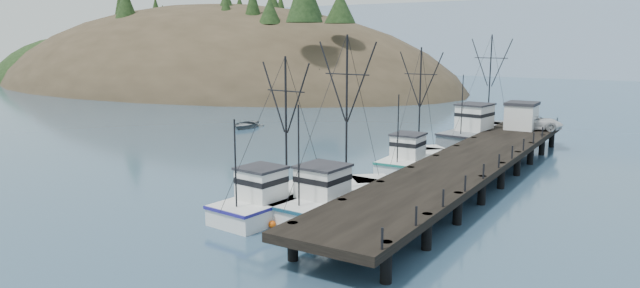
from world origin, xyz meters
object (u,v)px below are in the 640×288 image
(trawler_near, at_px, (337,197))
(pickup_truck, at_px, (533,122))
(pier, at_px, (468,163))
(trawler_mid, at_px, (277,200))
(trawler_far, at_px, (414,159))
(motorboat, at_px, (245,128))
(pier_shed, at_px, (521,115))
(work_vessel, at_px, (482,134))

(trawler_near, distance_m, pickup_truck, 29.91)
(pier, relative_size, trawler_near, 3.75)
(trawler_near, relative_size, pickup_truck, 2.05)
(trawler_mid, relative_size, trawler_far, 0.96)
(pickup_truck, relative_size, motorboat, 1.07)
(trawler_mid, xyz_separation_m, pickup_truck, (9.12, 31.85, 1.98))
(trawler_near, distance_m, trawler_mid, 3.95)
(trawler_near, bearing_deg, pier_shed, 79.94)
(trawler_mid, height_order, work_vessel, work_vessel)
(pickup_truck, bearing_deg, pier, 164.49)
(pier, xyz_separation_m, pier_shed, (-0.06, 17.53, 1.73))
(pier_shed, bearing_deg, trawler_near, -100.06)
(trawler_mid, bearing_deg, pier, 59.78)
(work_vessel, distance_m, pickup_truck, 5.30)
(pier_shed, bearing_deg, pickup_truck, 22.92)
(pier, xyz_separation_m, motorboat, (-33.18, 13.54, -1.69))
(pickup_truck, distance_m, motorboat, 34.63)
(pier_shed, relative_size, pickup_truck, 0.56)
(trawler_near, bearing_deg, work_vessel, 87.57)
(pier, xyz_separation_m, work_vessel, (-3.95, 17.19, -0.46))
(trawler_mid, bearing_deg, pickup_truck, 74.03)
(pier, relative_size, pier_shed, 13.75)
(trawler_near, xyz_separation_m, pickup_truck, (6.20, 29.19, 1.98))
(pickup_truck, bearing_deg, trawler_near, 155.83)
(pier, distance_m, pickup_truck, 18.06)
(pickup_truck, bearing_deg, trawler_mid, 151.85)
(trawler_mid, xyz_separation_m, trawler_far, (2.44, 16.73, 0.00))
(trawler_mid, relative_size, pier_shed, 3.25)
(pickup_truck, bearing_deg, trawler_far, 143.99)
(pier, xyz_separation_m, trawler_mid, (-8.07, -13.85, -0.87))
(pier, xyz_separation_m, trawler_near, (-5.15, -11.19, -0.87))
(pier_shed, bearing_deg, work_vessel, -175.01)
(trawler_near, relative_size, motorboat, 2.19)
(pier_shed, height_order, pickup_truck, pier_shed)
(trawler_far, bearing_deg, trawler_near, -88.06)
(work_vessel, bearing_deg, pier_shed, 4.99)
(trawler_far, bearing_deg, pier, -27.07)
(pier, bearing_deg, work_vessel, 102.94)
(pickup_truck, height_order, motorboat, pickup_truck)
(trawler_mid, distance_m, motorboat, 37.17)
(trawler_far, height_order, motorboat, trawler_far)
(work_vessel, relative_size, motorboat, 2.63)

